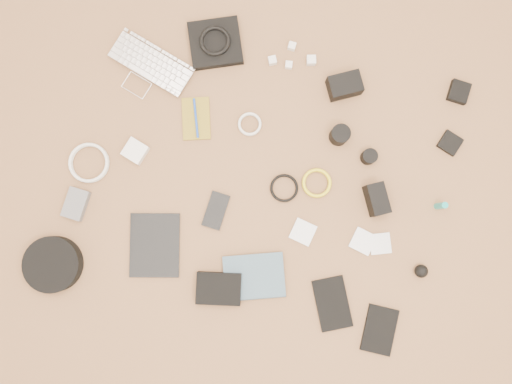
# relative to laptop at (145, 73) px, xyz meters

# --- Properties ---
(room_shell) EXTENTS (4.04, 4.04, 2.58)m
(room_shell) POSITION_rel_laptop_xyz_m (0.45, -0.34, 1.24)
(room_shell) COLOR olive
(room_shell) RESTS_ON ground
(laptop) EXTENTS (0.37, 0.32, 0.02)m
(laptop) POSITION_rel_laptop_xyz_m (0.00, 0.00, 0.00)
(laptop) COLOR silver
(laptop) RESTS_ON ground
(headphone_pouch) EXTENTS (0.23, 0.22, 0.03)m
(headphone_pouch) POSITION_rel_laptop_xyz_m (0.24, 0.15, 0.00)
(headphone_pouch) COLOR black
(headphone_pouch) RESTS_ON ground
(headphones) EXTENTS (0.13, 0.13, 0.01)m
(headphones) POSITION_rel_laptop_xyz_m (0.24, 0.15, 0.03)
(headphones) COLOR black
(headphones) RESTS_ON headphone_pouch
(charger_a) EXTENTS (0.04, 0.04, 0.03)m
(charger_a) POSITION_rel_laptop_xyz_m (0.46, 0.12, 0.00)
(charger_a) COLOR silver
(charger_a) RESTS_ON ground
(charger_b) EXTENTS (0.03, 0.03, 0.03)m
(charger_b) POSITION_rel_laptop_xyz_m (0.52, 0.18, 0.00)
(charger_b) COLOR silver
(charger_b) RESTS_ON ground
(charger_c) EXTENTS (0.04, 0.04, 0.03)m
(charger_c) POSITION_rel_laptop_xyz_m (0.60, 0.14, 0.00)
(charger_c) COLOR silver
(charger_c) RESTS_ON ground
(charger_d) EXTENTS (0.03, 0.03, 0.02)m
(charger_d) POSITION_rel_laptop_xyz_m (0.52, 0.11, -0.00)
(charger_d) COLOR silver
(charger_d) RESTS_ON ground
(dslr_camera) EXTENTS (0.14, 0.12, 0.07)m
(dslr_camera) POSITION_rel_laptop_xyz_m (0.73, 0.06, 0.02)
(dslr_camera) COLOR black
(dslr_camera) RESTS_ON ground
(lens_pouch) EXTENTS (0.08, 0.09, 0.03)m
(lens_pouch) POSITION_rel_laptop_xyz_m (1.16, 0.10, 0.00)
(lens_pouch) COLOR black
(lens_pouch) RESTS_ON ground
(notebook_olive) EXTENTS (0.13, 0.17, 0.01)m
(notebook_olive) POSITION_rel_laptop_xyz_m (0.21, -0.14, -0.01)
(notebook_olive) COLOR olive
(notebook_olive) RESTS_ON ground
(pen_blue) EXTENTS (0.05, 0.14, 0.01)m
(pen_blue) POSITION_rel_laptop_xyz_m (0.21, -0.14, 0.00)
(pen_blue) COLOR #163EB4
(pen_blue) RESTS_ON notebook_olive
(cable_white_a) EXTENTS (0.10, 0.10, 0.01)m
(cable_white_a) POSITION_rel_laptop_xyz_m (0.41, -0.13, -0.01)
(cable_white_a) COLOR silver
(cable_white_a) RESTS_ON ground
(lens_a) EXTENTS (0.09, 0.09, 0.07)m
(lens_a) POSITION_rel_laptop_xyz_m (0.74, -0.13, 0.02)
(lens_a) COLOR black
(lens_a) RESTS_ON ground
(lens_b) EXTENTS (0.07, 0.07, 0.05)m
(lens_b) POSITION_rel_laptop_xyz_m (0.86, -0.19, 0.01)
(lens_b) COLOR black
(lens_b) RESTS_ON ground
(card_reader) EXTENTS (0.10, 0.10, 0.02)m
(card_reader) POSITION_rel_laptop_xyz_m (1.15, -0.09, -0.00)
(card_reader) COLOR black
(card_reader) RESTS_ON ground
(power_brick) EXTENTS (0.10, 0.10, 0.03)m
(power_brick) POSITION_rel_laptop_xyz_m (0.01, -0.29, 0.00)
(power_brick) COLOR silver
(power_brick) RESTS_ON ground
(cable_white_b) EXTENTS (0.19, 0.19, 0.01)m
(cable_white_b) POSITION_rel_laptop_xyz_m (-0.15, -0.36, -0.01)
(cable_white_b) COLOR silver
(cable_white_b) RESTS_ON ground
(cable_black) EXTENTS (0.13, 0.13, 0.01)m
(cable_black) POSITION_rel_laptop_xyz_m (0.57, -0.35, -0.01)
(cable_black) COLOR black
(cable_black) RESTS_ON ground
(cable_yellow) EXTENTS (0.13, 0.13, 0.01)m
(cable_yellow) POSITION_rel_laptop_xyz_m (0.68, -0.31, -0.01)
(cable_yellow) COLOR gold
(cable_yellow) RESTS_ON ground
(flash) EXTENTS (0.10, 0.13, 0.09)m
(flash) POSITION_rel_laptop_xyz_m (0.90, -0.34, 0.03)
(flash) COLOR black
(flash) RESTS_ON ground
(lens_cleaner) EXTENTS (0.03, 0.03, 0.08)m
(lens_cleaner) POSITION_rel_laptop_xyz_m (1.13, -0.33, 0.03)
(lens_cleaner) COLOR teal
(lens_cleaner) RESTS_ON ground
(battery_charger) EXTENTS (0.09, 0.12, 0.03)m
(battery_charger) POSITION_rel_laptop_xyz_m (-0.17, -0.51, 0.00)
(battery_charger) COLOR #59595E
(battery_charger) RESTS_ON ground
(tablet) EXTENTS (0.21, 0.25, 0.01)m
(tablet) POSITION_rel_laptop_xyz_m (0.14, -0.62, -0.01)
(tablet) COLOR black
(tablet) RESTS_ON ground
(phone) EXTENTS (0.09, 0.14, 0.01)m
(phone) POSITION_rel_laptop_xyz_m (0.34, -0.46, -0.01)
(phone) COLOR black
(phone) RESTS_ON ground
(filter_case_left) EXTENTS (0.10, 0.10, 0.01)m
(filter_case_left) POSITION_rel_laptop_xyz_m (0.66, -0.49, -0.01)
(filter_case_left) COLOR silver
(filter_case_left) RESTS_ON ground
(filter_case_mid) EXTENTS (0.10, 0.10, 0.01)m
(filter_case_mid) POSITION_rel_laptop_xyz_m (0.88, -0.50, -0.01)
(filter_case_mid) COLOR silver
(filter_case_mid) RESTS_ON ground
(filter_case_right) EXTENTS (0.09, 0.09, 0.01)m
(filter_case_right) POSITION_rel_laptop_xyz_m (0.94, -0.49, -0.01)
(filter_case_right) COLOR silver
(filter_case_right) RESTS_ON ground
(air_blower) EXTENTS (0.06, 0.06, 0.05)m
(air_blower) POSITION_rel_laptop_xyz_m (1.10, -0.57, 0.01)
(air_blower) COLOR black
(air_blower) RESTS_ON ground
(headphone_case) EXTENTS (0.24, 0.24, 0.06)m
(headphone_case) POSITION_rel_laptop_xyz_m (-0.21, -0.74, 0.02)
(headphone_case) COLOR black
(headphone_case) RESTS_ON ground
(drive_case) EXTENTS (0.17, 0.13, 0.04)m
(drive_case) POSITION_rel_laptop_xyz_m (0.39, -0.74, 0.01)
(drive_case) COLOR black
(drive_case) RESTS_ON ground
(paperback) EXTENTS (0.25, 0.21, 0.02)m
(paperback) POSITION_rel_laptop_xyz_m (0.53, -0.76, -0.00)
(paperback) COLOR #3C5567
(paperback) RESTS_ON ground
(notebook_black_a) EXTENTS (0.17, 0.21, 0.01)m
(notebook_black_a) POSITION_rel_laptop_xyz_m (0.80, -0.73, -0.01)
(notebook_black_a) COLOR black
(notebook_black_a) RESTS_ON ground
(notebook_black_b) EXTENTS (0.12, 0.17, 0.01)m
(notebook_black_b) POSITION_rel_laptop_xyz_m (0.98, -0.80, -0.01)
(notebook_black_b) COLOR black
(notebook_black_b) RESTS_ON ground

